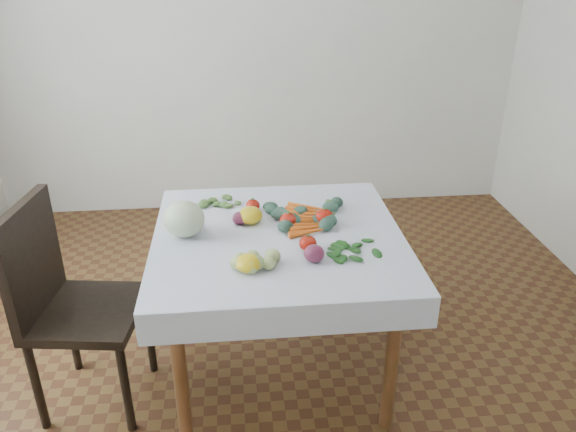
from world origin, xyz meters
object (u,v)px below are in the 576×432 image
at_px(carrot_bunch, 312,219).
at_px(table, 278,254).
at_px(cabbage, 184,219).
at_px(chair, 64,295).
at_px(heirloom_back, 250,215).

bearing_deg(carrot_bunch, table, -147.07).
relative_size(cabbage, carrot_bunch, 0.52).
bearing_deg(chair, cabbage, 16.66).
xyz_separation_m(table, carrot_bunch, (0.17, 0.11, 0.12)).
bearing_deg(table, carrot_bunch, 32.93).
xyz_separation_m(cabbage, heirloom_back, (0.30, 0.10, -0.04)).
distance_m(heirloom_back, carrot_bunch, 0.29).
xyz_separation_m(chair, cabbage, (0.53, 0.16, 0.27)).
height_order(cabbage, heirloom_back, cabbage).
bearing_deg(carrot_bunch, heirloom_back, 175.74).
distance_m(table, carrot_bunch, 0.23).
relative_size(table, chair, 1.00).
bearing_deg(chair, carrot_bunch, 11.78).
relative_size(chair, carrot_bunch, 2.85).
bearing_deg(heirloom_back, carrot_bunch, -4.26).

